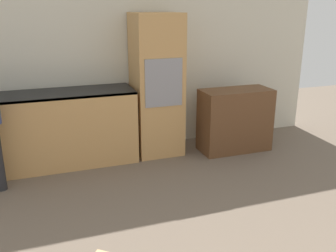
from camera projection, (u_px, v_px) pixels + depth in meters
wall_back at (99, 56)px, 4.89m from camera, size 6.42×0.05×2.60m
kitchen_counter at (24, 132)px, 4.51m from camera, size 2.70×0.60×0.93m
oven_unit at (157, 86)px, 4.92m from camera, size 0.61×0.59×1.85m
sideboard at (235, 120)px, 5.14m from camera, size 0.96×0.45×0.85m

